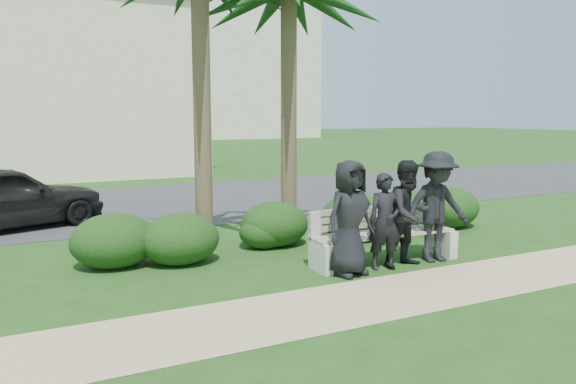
% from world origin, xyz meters
% --- Properties ---
extents(ground, '(160.00, 160.00, 0.00)m').
position_xyz_m(ground, '(0.00, 0.00, 0.00)').
color(ground, '#204012').
rests_on(ground, ground).
extents(footpath, '(30.00, 1.60, 0.01)m').
position_xyz_m(footpath, '(0.00, -1.80, 0.00)').
color(footpath, tan).
rests_on(footpath, ground).
extents(asphalt_street, '(160.00, 8.00, 0.01)m').
position_xyz_m(asphalt_street, '(0.00, 8.00, 0.00)').
color(asphalt_street, '#2D2D30').
rests_on(asphalt_street, ground).
extents(stucco_bldg_right, '(8.40, 8.40, 7.30)m').
position_xyz_m(stucco_bldg_right, '(-1.00, 18.00, 3.66)').
color(stucco_bldg_right, beige).
rests_on(stucco_bldg_right, ground).
extents(hotel_tower, '(26.00, 18.00, 37.30)m').
position_xyz_m(hotel_tower, '(14.00, 55.00, 13.41)').
color(hotel_tower, beige).
rests_on(hotel_tower, ground).
extents(park_bench, '(2.64, 0.70, 0.92)m').
position_xyz_m(park_bench, '(0.96, -0.32, 0.41)').
color(park_bench, gray).
rests_on(park_bench, ground).
extents(man_a, '(0.97, 0.72, 1.81)m').
position_xyz_m(man_a, '(0.03, -0.67, 0.90)').
color(man_a, black).
rests_on(man_a, ground).
extents(man_b, '(0.65, 0.52, 1.57)m').
position_xyz_m(man_b, '(0.73, -0.65, 0.78)').
color(man_b, black).
rests_on(man_b, ground).
extents(man_c, '(0.92, 0.76, 1.76)m').
position_xyz_m(man_c, '(1.19, -0.68, 0.88)').
color(man_c, black).
rests_on(man_c, ground).
extents(man_d, '(1.29, 0.84, 1.88)m').
position_xyz_m(man_d, '(1.81, -0.64, 0.94)').
color(man_d, black).
rests_on(man_d, ground).
extents(hedge_a, '(1.41, 1.16, 0.92)m').
position_xyz_m(hedge_a, '(-3.14, 1.50, 0.46)').
color(hedge_a, black).
rests_on(hedge_a, ground).
extents(hedge_b, '(1.35, 1.12, 0.88)m').
position_xyz_m(hedge_b, '(-2.12, 1.20, 0.44)').
color(hedge_b, black).
rests_on(hedge_b, ground).
extents(hedge_c, '(1.00, 0.83, 0.65)m').
position_xyz_m(hedge_c, '(-0.37, 1.58, 0.33)').
color(hedge_c, black).
rests_on(hedge_c, ground).
extents(hedge_d, '(1.35, 1.11, 0.88)m').
position_xyz_m(hedge_d, '(-0.14, 1.65, 0.44)').
color(hedge_d, black).
rests_on(hedge_d, ground).
extents(hedge_e, '(1.47, 1.21, 0.96)m').
position_xyz_m(hedge_e, '(1.55, 1.40, 0.48)').
color(hedge_e, black).
rests_on(hedge_e, ground).
extents(hedge_f, '(1.42, 1.17, 0.92)m').
position_xyz_m(hedge_f, '(3.07, 1.49, 0.46)').
color(hedge_f, black).
rests_on(hedge_f, ground).
extents(hedge_extra, '(1.42, 1.17, 0.92)m').
position_xyz_m(hedge_extra, '(4.11, 1.49, 0.46)').
color(hedge_extra, black).
rests_on(hedge_extra, ground).
extents(car_a, '(4.46, 2.88, 1.41)m').
position_xyz_m(car_a, '(-4.72, 5.70, 0.71)').
color(car_a, black).
rests_on(car_a, ground).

